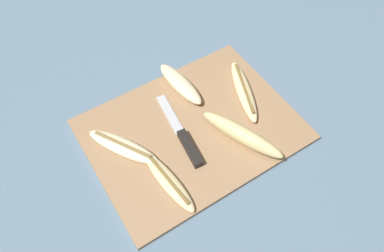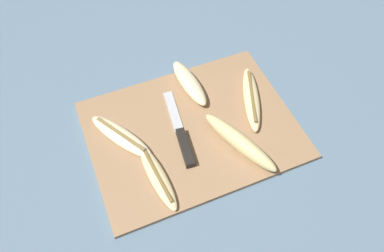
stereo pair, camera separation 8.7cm
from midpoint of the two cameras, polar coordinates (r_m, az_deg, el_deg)
name	(u,v)px [view 2 (the right image)]	position (r m, az deg, el deg)	size (l,w,h in m)	color
ground_plane	(192,131)	(0.88, 2.80, -1.01)	(4.00, 4.00, 0.00)	slate
cutting_board	(192,130)	(0.88, 2.81, -0.80)	(0.48, 0.36, 0.01)	#997551
knife	(183,140)	(0.85, 1.51, -2.42)	(0.05, 0.22, 0.02)	black
banana_pale_long	(121,136)	(0.86, -7.96, -1.77)	(0.13, 0.18, 0.02)	beige
banana_spotted_left	(240,142)	(0.84, 10.19, -2.60)	(0.11, 0.21, 0.04)	#DBC684
banana_ripe_center	(251,98)	(0.93, 11.67, 3.99)	(0.11, 0.20, 0.02)	beige
banana_mellow_near	(158,177)	(0.80, -2.15, -8.04)	(0.05, 0.17, 0.02)	beige
banana_cream_curved	(189,83)	(0.94, 2.24, 6.41)	(0.06, 0.16, 0.03)	beige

